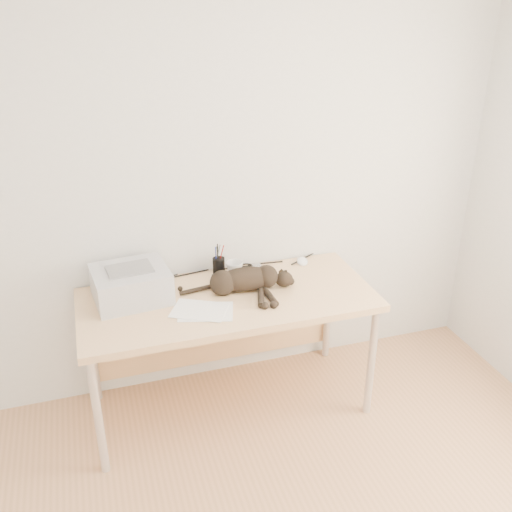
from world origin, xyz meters
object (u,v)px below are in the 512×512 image
object	(u,v)px
printer	(131,284)
mouse	(302,259)
cat	(243,281)
mug	(235,269)
pen_cup	(219,265)
desk	(224,310)

from	to	relation	value
printer	mouse	world-z (taller)	printer
cat	mug	world-z (taller)	cat
pen_cup	mouse	size ratio (longest dim) A/B	1.58
mouse	pen_cup	bearing A→B (deg)	-165.83
mug	mouse	distance (m)	0.45
mouse	printer	bearing A→B (deg)	-156.84
printer	desk	bearing A→B (deg)	-5.61
mug	pen_cup	size ratio (longest dim) A/B	0.55
pen_cup	cat	bearing A→B (deg)	-73.41
desk	pen_cup	bearing A→B (deg)	83.42
printer	mouse	size ratio (longest dim) A/B	3.68
printer	pen_cup	distance (m)	0.54
desk	printer	bearing A→B (deg)	174.39
mug	pen_cup	world-z (taller)	pen_cup
desk	mouse	size ratio (longest dim) A/B	13.93
cat	mug	bearing A→B (deg)	95.20
pen_cup	mouse	world-z (taller)	pen_cup
printer	mug	size ratio (longest dim) A/B	4.22
mug	cat	bearing A→B (deg)	-90.44
printer	mouse	distance (m)	1.06
pen_cup	mouse	distance (m)	0.52
desk	mouse	distance (m)	0.60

